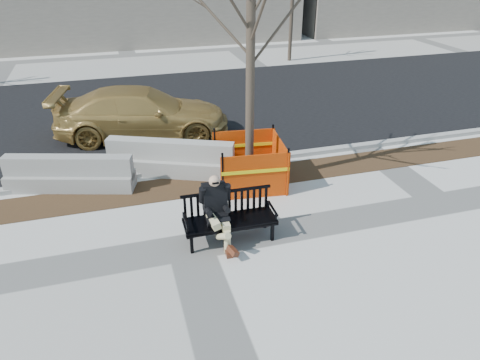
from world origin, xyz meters
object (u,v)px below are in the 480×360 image
(bench, at_px, (230,239))
(sedan, at_px, (145,136))
(jersey_barrier_left, at_px, (73,189))
(jersey_barrier_right, at_px, (172,174))
(tree_fence, at_px, (249,183))
(seated_man, at_px, (217,240))

(bench, relative_size, sedan, 0.36)
(sedan, bearing_deg, jersey_barrier_left, 155.84)
(bench, xyz_separation_m, jersey_barrier_left, (-3.33, 3.32, 0.00))
(jersey_barrier_left, xyz_separation_m, jersey_barrier_right, (2.60, 0.12, 0.00))
(tree_fence, distance_m, jersey_barrier_right, 2.19)
(bench, height_order, seated_man, seated_man)
(sedan, distance_m, jersey_barrier_left, 3.73)
(tree_fence, distance_m, jersey_barrier_left, 4.59)
(seated_man, relative_size, sedan, 0.27)
(tree_fence, relative_size, jersey_barrier_right, 1.86)
(jersey_barrier_left, relative_size, jersey_barrier_right, 0.94)
(seated_man, bearing_deg, bench, -11.24)
(jersey_barrier_right, bearing_deg, tree_fence, -6.42)
(seated_man, xyz_separation_m, sedan, (-0.90, 6.30, 0.00))
(seated_man, bearing_deg, jersey_barrier_left, 134.88)
(bench, distance_m, jersey_barrier_right, 3.51)
(jersey_barrier_left, bearing_deg, seated_man, -30.06)
(bench, bearing_deg, sedan, 102.09)
(seated_man, bearing_deg, tree_fence, 59.50)
(bench, height_order, jersey_barrier_right, bench)
(seated_man, height_order, tree_fence, tree_fence)
(jersey_barrier_right, bearing_deg, seated_man, -58.43)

